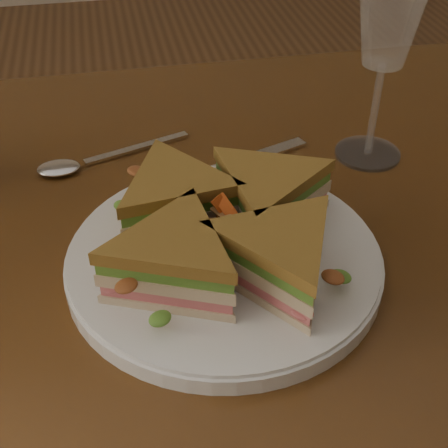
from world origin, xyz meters
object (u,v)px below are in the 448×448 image
table (209,306)px  sandwich_wedges (224,228)px  wine_glass (391,14)px  plate (224,260)px  spoon (78,164)px  knife (220,169)px

table → sandwich_wedges: sandwich_wedges is taller
sandwich_wedges → wine_glass: 0.28m
plate → wine_glass: size_ratio=1.24×
table → wine_glass: size_ratio=5.20×
sandwich_wedges → wine_glass: bearing=37.9°
sandwich_wedges → spoon: bearing=123.0°
sandwich_wedges → spoon: size_ratio=1.59×
plate → spoon: (-0.13, 0.20, -0.00)m
plate → knife: bearing=80.3°
table → knife: (0.03, 0.11, 0.10)m
plate → spoon: bearing=123.0°
plate → knife: (0.03, 0.16, -0.01)m
spoon → wine_glass: size_ratio=0.77×
table → sandwich_wedges: bearing=-81.6°
knife → wine_glass: wine_glass is taller
sandwich_wedges → wine_glass: size_ratio=1.22×
plate → knife: plate is taller
table → spoon: size_ratio=6.77×
spoon → sandwich_wedges: bearing=-75.6°
table → knife: 0.15m
wine_glass → sandwich_wedges: bearing=-142.1°
knife → wine_glass: 0.24m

